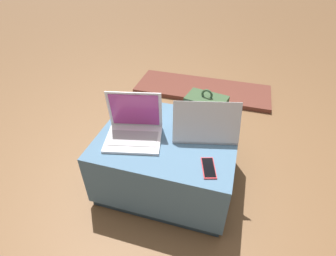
{
  "coord_description": "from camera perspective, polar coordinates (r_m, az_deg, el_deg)",
  "views": [
    {
      "loc": [
        0.35,
        -1.18,
        1.4
      ],
      "look_at": [
        0.01,
        -0.03,
        0.48
      ],
      "focal_mm": 28.0,
      "sensor_mm": 36.0,
      "label": 1
    }
  ],
  "objects": [
    {
      "name": "fireplace_hearth",
      "position": [
        2.86,
        7.5,
        8.34
      ],
      "size": [
        1.4,
        0.5,
        0.04
      ],
      "color": "brown",
      "rests_on": "ground_plane"
    },
    {
      "name": "cell_phone",
      "position": [
        1.39,
        8.83,
        -8.56
      ],
      "size": [
        0.11,
        0.16,
        0.01
      ],
      "rotation": [
        0.0,
        0.0,
        0.3
      ],
      "color": "red",
      "rests_on": "ottoman"
    },
    {
      "name": "ground_plane",
      "position": [
        1.86,
        0.03,
        -11.24
      ],
      "size": [
        14.0,
        14.0,
        0.0
      ],
      "primitive_type": "plane",
      "color": "brown"
    },
    {
      "name": "laptop_far",
      "position": [
        1.57,
        7.99,
        0.06
      ],
      "size": [
        0.42,
        0.32,
        0.24
      ],
      "rotation": [
        0.0,
        0.0,
        3.38
      ],
      "color": "silver",
      "rests_on": "ottoman"
    },
    {
      "name": "laptop_near",
      "position": [
        1.55,
        -7.41,
        -0.14
      ],
      "size": [
        0.37,
        0.32,
        0.27
      ],
      "rotation": [
        0.0,
        0.0,
        0.22
      ],
      "color": "silver",
      "rests_on": "ottoman"
    },
    {
      "name": "ottoman",
      "position": [
        1.71,
        0.04,
        -6.74
      ],
      "size": [
        0.82,
        0.69,
        0.4
      ],
      "color": "#2A3D4E",
      "rests_on": "ground_plane"
    },
    {
      "name": "coffee_mug",
      "position": [
        1.76,
        -4.62,
        4.83
      ],
      "size": [
        0.11,
        0.08,
        0.1
      ],
      "color": "red",
      "rests_on": "ottoman"
    },
    {
      "name": "backpack",
      "position": [
        2.05,
        8.01,
        1.5
      ],
      "size": [
        0.32,
        0.28,
        0.49
      ],
      "rotation": [
        0.0,
        0.0,
        2.95
      ],
      "color": "#385133",
      "rests_on": "ground_plane"
    }
  ]
}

